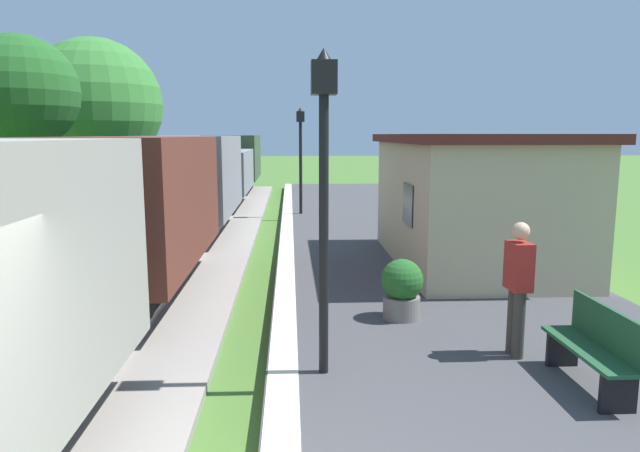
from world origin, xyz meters
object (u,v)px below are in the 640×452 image
(person_waiting, at_px, (518,284))
(tree_trackside_far, at_px, (21,93))
(station_hut, at_px, (472,199))
(tree_field_left, at_px, (96,105))
(freight_train, at_px, (189,184))
(potted_planter, at_px, (402,288))
(lamp_post_near, at_px, (324,154))
(lamp_post_far, at_px, (301,141))
(bench_near_hut, at_px, (596,346))

(person_waiting, relative_size, tree_trackside_far, 0.31)
(station_hut, distance_m, person_waiting, 5.42)
(person_waiting, distance_m, tree_field_left, 17.25)
(freight_train, bearing_deg, tree_field_left, 132.35)
(person_waiting, bearing_deg, potted_planter, -56.37)
(potted_planter, distance_m, lamp_post_near, 3.14)
(potted_planter, bearing_deg, tree_field_left, 124.00)
(lamp_post_near, relative_size, tree_field_left, 0.58)
(lamp_post_far, height_order, tree_field_left, tree_field_left)
(lamp_post_near, bearing_deg, bench_near_hut, -10.80)
(freight_train, xyz_separation_m, potted_planter, (4.58, -8.27, -0.91))
(person_waiting, xyz_separation_m, lamp_post_far, (-2.45, 13.43, 1.62))
(freight_train, height_order, lamp_post_far, lamp_post_far)
(station_hut, xyz_separation_m, potted_planter, (-2.22, -3.72, -0.93))
(person_waiting, xyz_separation_m, lamp_post_near, (-2.45, -0.40, 1.62))
(person_waiting, bearing_deg, lamp_post_far, -82.14)
(bench_near_hut, relative_size, lamp_post_near, 0.41)
(bench_near_hut, distance_m, tree_field_left, 18.39)
(tree_trackside_far, bearing_deg, potted_planter, -39.96)
(lamp_post_near, bearing_deg, person_waiting, 9.19)
(freight_train, distance_m, lamp_post_far, 5.00)
(bench_near_hut, height_order, tree_field_left, tree_field_left)
(lamp_post_far, distance_m, tree_trackside_far, 8.75)
(lamp_post_far, bearing_deg, tree_trackside_far, -147.52)
(station_hut, xyz_separation_m, tree_field_left, (-10.64, 8.77, 2.39))
(freight_train, height_order, tree_field_left, tree_field_left)
(station_hut, bearing_deg, lamp_post_far, 113.40)
(lamp_post_far, bearing_deg, bench_near_hut, -78.37)
(lamp_post_far, bearing_deg, tree_field_left, 174.92)
(lamp_post_near, xyz_separation_m, tree_trackside_far, (-7.30, 9.17, 1.28))
(potted_planter, relative_size, lamp_post_near, 0.25)
(station_hut, relative_size, tree_field_left, 0.92)
(station_hut, distance_m, tree_trackside_far, 11.63)
(lamp_post_near, distance_m, lamp_post_far, 13.82)
(bench_near_hut, xyz_separation_m, tree_trackside_far, (-10.26, 9.74, 3.36))
(person_waiting, xyz_separation_m, potted_planter, (-1.14, 1.57, -0.46))
(bench_near_hut, bearing_deg, potted_planter, 123.23)
(tree_field_left, bearing_deg, station_hut, -39.49)
(freight_train, xyz_separation_m, lamp_post_near, (3.28, -10.24, 1.17))
(lamp_post_far, bearing_deg, person_waiting, -79.67)
(potted_planter, xyz_separation_m, tree_trackside_far, (-8.60, 7.21, 3.36))
(bench_near_hut, bearing_deg, freight_train, 120.01)
(lamp_post_near, xyz_separation_m, lamp_post_far, (0.00, 13.82, 0.00))
(tree_trackside_far, bearing_deg, tree_field_left, 88.08)
(station_hut, relative_size, lamp_post_far, 1.57)
(station_hut, distance_m, lamp_post_far, 8.94)
(lamp_post_near, bearing_deg, station_hut, 58.22)
(freight_train, height_order, tree_trackside_far, tree_trackside_far)
(freight_train, xyz_separation_m, station_hut, (6.80, -4.55, 0.02))
(tree_trackside_far, bearing_deg, bench_near_hut, -43.51)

